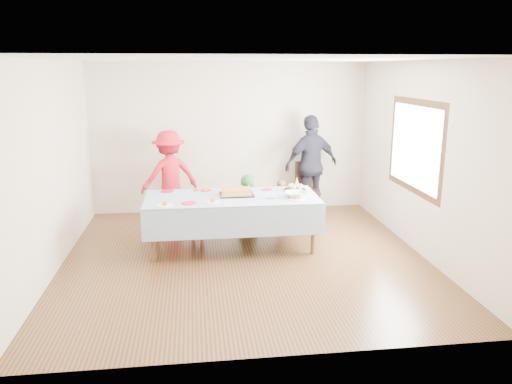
{
  "coord_description": "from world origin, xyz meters",
  "views": [
    {
      "loc": [
        -0.67,
        -6.55,
        2.59
      ],
      "look_at": [
        0.19,
        0.3,
        0.87
      ],
      "focal_mm": 35.0,
      "sensor_mm": 36.0,
      "label": 1
    }
  ],
  "objects_px": {
    "party_table": "(232,200)",
    "birthday_cake": "(237,192)",
    "adult_left": "(170,175)",
    "dining_chair": "(307,186)"
  },
  "relations": [
    {
      "from": "party_table",
      "to": "birthday_cake",
      "type": "bearing_deg",
      "value": 45.94
    },
    {
      "from": "birthday_cake",
      "to": "dining_chair",
      "type": "height_order",
      "value": "dining_chair"
    },
    {
      "from": "birthday_cake",
      "to": "adult_left",
      "type": "bearing_deg",
      "value": 124.38
    },
    {
      "from": "birthday_cake",
      "to": "party_table",
      "type": "bearing_deg",
      "value": -134.06
    },
    {
      "from": "adult_left",
      "to": "party_table",
      "type": "bearing_deg",
      "value": 100.24
    },
    {
      "from": "party_table",
      "to": "birthday_cake",
      "type": "xyz_separation_m",
      "value": [
        0.08,
        0.08,
        0.1
      ]
    },
    {
      "from": "birthday_cake",
      "to": "adult_left",
      "type": "xyz_separation_m",
      "value": [
        -1.04,
        1.51,
        -0.04
      ]
    },
    {
      "from": "dining_chair",
      "to": "adult_left",
      "type": "height_order",
      "value": "adult_left"
    },
    {
      "from": "birthday_cake",
      "to": "dining_chair",
      "type": "relative_size",
      "value": 0.52
    },
    {
      "from": "birthday_cake",
      "to": "dining_chair",
      "type": "distance_m",
      "value": 2.05
    }
  ]
}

